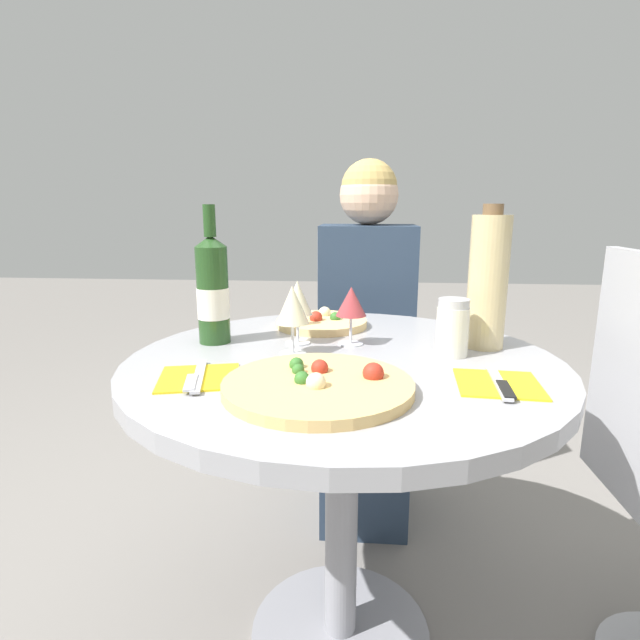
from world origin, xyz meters
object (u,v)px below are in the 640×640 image
chair_behind_diner (365,362)px  pizza_large (319,385)px  dining_table (342,414)px  seated_diner (366,352)px  wine_bottle (213,291)px  tall_carafe (488,281)px

chair_behind_diner → pizza_large: 1.03m
dining_table → pizza_large: size_ratio=2.75×
chair_behind_diner → seated_diner: 0.17m
seated_diner → wine_bottle: size_ratio=3.69×
pizza_large → wine_bottle: 0.43m
chair_behind_diner → seated_diner: (-0.00, -0.15, 0.09)m
seated_diner → wine_bottle: seated_diner is taller
wine_bottle → tall_carafe: 0.64m
wine_bottle → tall_carafe: bearing=1.0°
tall_carafe → wine_bottle: bearing=-179.0°
dining_table → tall_carafe: (0.33, 0.12, 0.29)m
seated_diner → pizza_large: size_ratio=3.52×
dining_table → seated_diner: bearing=84.7°
seated_diner → pizza_large: bearing=83.5°
pizza_large → tall_carafe: (0.36, 0.32, 0.14)m
seated_diner → pizza_large: 0.86m
dining_table → tall_carafe: bearing=19.4°
pizza_large → chair_behind_diner: bearing=84.5°
wine_bottle → tall_carafe: (0.64, 0.01, 0.03)m
pizza_large → wine_bottle: size_ratio=1.05×
pizza_large → seated_diner: bearing=83.5°
pizza_large → wine_bottle: wine_bottle is taller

